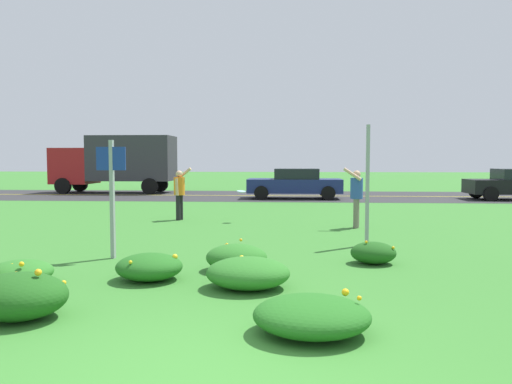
% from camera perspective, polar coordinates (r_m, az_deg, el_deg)
% --- Properties ---
extents(ground_plane, '(120.00, 120.00, 0.00)m').
position_cam_1_polar(ground_plane, '(14.85, 0.99, -3.52)').
color(ground_plane, '#387A2D').
extents(highway_strip, '(120.00, 7.69, 0.01)m').
position_cam_1_polar(highway_strip, '(25.62, 2.24, -0.44)').
color(highway_strip, '#2D2D30').
rests_on(highway_strip, ground).
extents(highway_center_stripe, '(120.00, 0.16, 0.00)m').
position_cam_1_polar(highway_center_stripe, '(25.62, 2.24, -0.43)').
color(highway_center_stripe, yellow).
rests_on(highway_center_stripe, ground).
extents(daylily_clump_mid_right, '(1.04, 0.97, 0.42)m').
position_cam_1_polar(daylily_clump_mid_right, '(7.98, -12.22, -8.44)').
color(daylily_clump_mid_right, '#23661E').
rests_on(daylily_clump_mid_right, ground).
extents(daylily_clump_mid_center, '(0.82, 0.69, 0.44)m').
position_cam_1_polar(daylily_clump_mid_center, '(9.24, 13.40, -6.85)').
color(daylily_clump_mid_center, '#1E5619').
rests_on(daylily_clump_mid_center, ground).
extents(daylily_clump_near_camera, '(1.23, 1.06, 0.45)m').
position_cam_1_polar(daylily_clump_near_camera, '(7.31, -0.92, -9.33)').
color(daylily_clump_near_camera, '#2D7526').
rests_on(daylily_clump_near_camera, ground).
extents(daylily_clump_front_left, '(1.04, 0.94, 0.48)m').
position_cam_1_polar(daylily_clump_front_left, '(8.44, -2.26, -7.56)').
color(daylily_clump_front_left, '#2D7526').
rests_on(daylily_clump_front_left, ground).
extents(daylily_clump_front_center, '(1.18, 0.98, 0.62)m').
position_cam_1_polar(daylily_clump_front_center, '(6.58, -25.83, -10.78)').
color(daylily_clump_front_center, '#1E5619').
rests_on(daylily_clump_front_center, ground).
extents(daylily_clump_mid_left, '(0.96, 0.96, 0.42)m').
position_cam_1_polar(daylily_clump_mid_left, '(8.35, -25.59, -8.37)').
color(daylily_clump_mid_left, '#2D7526').
rests_on(daylily_clump_mid_left, ground).
extents(daylily_clump_front_right, '(1.28, 1.12, 0.43)m').
position_cam_1_polar(daylily_clump_front_right, '(5.52, 6.45, -14.00)').
color(daylily_clump_front_right, '#23661E').
rests_on(daylily_clump_front_right, ground).
extents(sign_post_near_path, '(0.56, 0.10, 2.25)m').
position_cam_1_polar(sign_post_near_path, '(9.72, -16.32, 0.61)').
color(sign_post_near_path, '#93969B').
rests_on(sign_post_near_path, ground).
extents(sign_post_by_roadside, '(0.07, 0.10, 2.64)m').
position_cam_1_polar(sign_post_by_roadside, '(11.02, 12.75, 0.75)').
color(sign_post_by_roadside, '#93969B').
rests_on(sign_post_by_roadside, ground).
extents(person_thrower_orange_shirt, '(0.54, 0.53, 1.64)m').
position_cam_1_polar(person_thrower_orange_shirt, '(15.51, -8.84, 0.18)').
color(person_thrower_orange_shirt, orange).
rests_on(person_thrower_orange_shirt, ground).
extents(person_catcher_blue_shirt, '(0.56, 0.53, 1.67)m').
position_cam_1_polar(person_catcher_blue_shirt, '(13.83, 11.52, -0.17)').
color(person_catcher_blue_shirt, '#2D4C9E').
rests_on(person_catcher_blue_shirt, ground).
extents(frisbee_pale_blue, '(0.27, 0.27, 0.07)m').
position_cam_1_polar(frisbee_pale_blue, '(14.85, -1.71, 0.07)').
color(frisbee_pale_blue, '#ADD6E5').
extents(car_navy_center_left, '(4.50, 2.00, 1.45)m').
position_cam_1_polar(car_navy_center_left, '(23.84, 4.52, 1.01)').
color(car_navy_center_left, navy).
rests_on(car_navy_center_left, ground).
extents(box_truck_red, '(6.70, 2.46, 3.20)m').
position_cam_1_polar(box_truck_red, '(28.96, -15.79, 3.48)').
color(box_truck_red, maroon).
rests_on(box_truck_red, ground).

